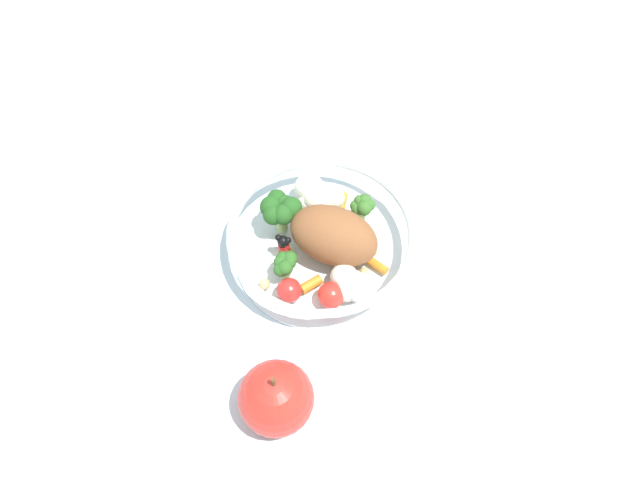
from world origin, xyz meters
TOP-DOWN VIEW (x-y plane):
  - ground_plane at (0.00, 0.00)m, footprint 2.40×2.40m
  - food_container at (0.00, 0.01)m, footprint 0.20×0.20m
  - loose_apple at (-0.00, -0.17)m, footprint 0.07×0.07m

SIDE VIEW (x-z plane):
  - ground_plane at x=0.00m, z-range 0.00..0.00m
  - food_container at x=0.00m, z-range -0.01..0.06m
  - loose_apple at x=0.00m, z-range -0.01..0.08m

